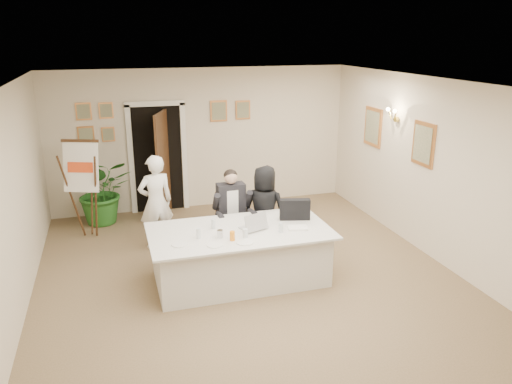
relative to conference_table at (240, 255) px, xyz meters
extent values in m
plane|color=brown|center=(0.13, -0.06, -0.39)|extent=(7.00, 7.00, 0.00)
cube|color=white|center=(0.13, -0.06, 2.41)|extent=(6.00, 7.00, 0.02)
cube|color=beige|center=(0.13, 3.44, 1.01)|extent=(6.00, 0.10, 2.80)
cube|color=beige|center=(0.13, -3.56, 1.01)|extent=(6.00, 0.10, 2.80)
cube|color=beige|center=(-2.87, -0.06, 1.01)|extent=(0.10, 7.00, 2.80)
cube|color=beige|center=(3.13, -0.06, 1.01)|extent=(0.10, 7.00, 2.80)
cube|color=black|center=(-0.77, 3.41, 0.66)|extent=(0.92, 0.06, 2.10)
cube|color=white|center=(-1.29, 3.38, 0.66)|extent=(0.10, 0.06, 2.20)
cube|color=white|center=(-0.25, 3.38, 0.66)|extent=(0.10, 0.06, 2.20)
cube|color=#321B0F|center=(-0.72, 2.99, 0.64)|extent=(0.33, 0.81, 2.02)
cube|color=silver|center=(0.00, 0.00, -0.02)|extent=(2.37, 1.19, 0.75)
cube|color=silver|center=(0.00, 0.00, 0.37)|extent=(2.55, 1.37, 0.03)
cube|color=white|center=(-2.12, 2.22, 0.90)|extent=(0.62, 0.37, 0.84)
imported|color=white|center=(-1.01, 1.54, 0.40)|extent=(0.65, 0.50, 1.58)
imported|color=black|center=(0.63, 0.84, 0.33)|extent=(0.85, 0.78, 1.45)
imported|color=#256421|center=(-1.87, 2.97, 0.23)|extent=(1.15, 1.01, 1.25)
cube|color=black|center=(0.90, 0.18, 0.54)|extent=(0.46, 0.23, 0.31)
cube|color=white|center=(0.80, -0.19, 0.40)|extent=(0.31, 0.25, 0.03)
cylinder|color=white|center=(-0.89, -0.28, 0.39)|extent=(0.26, 0.26, 0.01)
cylinder|color=white|center=(-0.45, -0.43, 0.39)|extent=(0.23, 0.23, 0.01)
cylinder|color=white|center=(-0.05, -0.45, 0.39)|extent=(0.30, 0.30, 0.01)
cylinder|color=silver|center=(-0.61, -0.13, 0.45)|extent=(0.07, 0.07, 0.14)
cylinder|color=silver|center=(-0.01, -0.32, 0.45)|extent=(0.08, 0.08, 0.14)
cylinder|color=silver|center=(0.53, -0.24, 0.45)|extent=(0.08, 0.08, 0.14)
cylinder|color=silver|center=(-0.34, 0.17, 0.45)|extent=(0.07, 0.07, 0.14)
cylinder|color=orange|center=(-0.19, -0.33, 0.45)|extent=(0.09, 0.09, 0.13)
cylinder|color=silver|center=(-0.33, -0.19, 0.44)|extent=(0.08, 0.08, 0.11)
camera|label=1|loc=(-1.65, -6.33, 3.02)|focal=35.00mm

